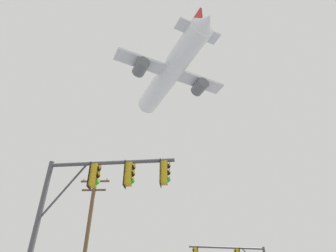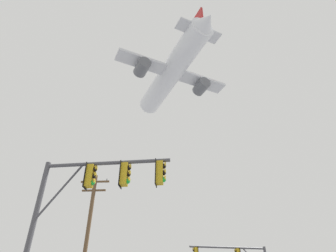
{
  "view_description": "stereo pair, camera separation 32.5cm",
  "coord_description": "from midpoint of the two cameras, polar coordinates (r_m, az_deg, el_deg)",
  "views": [
    {
      "loc": [
        -0.87,
        -3.24,
        1.4
      ],
      "look_at": [
        -1.71,
        19.14,
        16.0
      ],
      "focal_mm": 31.14,
      "sensor_mm": 36.0,
      "label": 1
    },
    {
      "loc": [
        -0.55,
        -3.23,
        1.4
      ],
      "look_at": [
        -1.71,
        19.14,
        16.0
      ],
      "focal_mm": 31.14,
      "sensor_mm": 36.0,
      "label": 2
    }
  ],
  "objects": [
    {
      "name": "signal_pole_near",
      "position": [
        11.67,
        -15.38,
        -13.33
      ],
      "size": [
        5.15,
        0.63,
        6.69
      ],
      "color": "#4C4C51",
      "rests_on": "ground"
    },
    {
      "name": "airplane",
      "position": [
        55.15,
        0.22,
        10.36
      ],
      "size": [
        20.13,
        26.08,
        7.59
      ],
      "color": "white"
    },
    {
      "name": "utility_pole",
      "position": [
        22.19,
        -16.15,
        -21.08
      ],
      "size": [
        2.2,
        0.28,
        10.53
      ],
      "color": "brown",
      "rests_on": "ground"
    }
  ]
}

